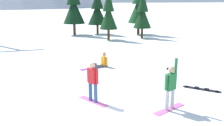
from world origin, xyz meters
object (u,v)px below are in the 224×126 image
at_px(snowboarder_background, 102,62).
at_px(pine_tree_tall, 74,6).
at_px(pine_tree_broad, 97,10).
at_px(pine_tree_short, 139,5).
at_px(snowboarder_midground, 93,81).
at_px(loose_snowboard_near_left, 202,89).
at_px(snowboarder_foreground, 170,86).
at_px(pine_tree_slender, 108,13).
at_px(pine_tree_twin, 143,13).

xyz_separation_m(snowboarder_background, pine_tree_tall, (0.90, 15.30, 3.10)).
distance_m(pine_tree_tall, pine_tree_broad, 2.91).
bearing_deg(snowboarder_background, pine_tree_short, 57.81).
bearing_deg(snowboarder_midground, loose_snowboard_near_left, -2.04).
height_order(snowboarder_foreground, loose_snowboard_near_left, snowboarder_foreground).
distance_m(pine_tree_slender, pine_tree_twin, 3.96).
distance_m(pine_tree_twin, pine_tree_tall, 8.24).
distance_m(snowboarder_foreground, pine_tree_slender, 17.58).
xyz_separation_m(snowboarder_foreground, pine_tree_twin, (6.88, 17.42, 1.82)).
distance_m(pine_tree_slender, pine_tree_broad, 4.86).
distance_m(loose_snowboard_near_left, pine_tree_twin, 16.75).
xyz_separation_m(snowboarder_foreground, pine_tree_slender, (2.92, 17.22, 1.91)).
height_order(loose_snowboard_near_left, pine_tree_broad, pine_tree_broad).
xyz_separation_m(pine_tree_short, pine_tree_broad, (-4.67, 1.86, -0.57)).
relative_size(snowboarder_background, loose_snowboard_near_left, 1.25).
bearing_deg(pine_tree_broad, snowboarder_background, -103.86).
height_order(pine_tree_slender, pine_tree_broad, pine_tree_broad).
relative_size(loose_snowboard_near_left, pine_tree_twin, 0.29).
xyz_separation_m(snowboarder_foreground, loose_snowboard_near_left, (2.60, 1.45, -0.91)).
relative_size(snowboarder_midground, pine_tree_tall, 0.27).
distance_m(snowboarder_foreground, pine_tree_twin, 18.81).
relative_size(pine_tree_slender, pine_tree_twin, 1.03).
bearing_deg(snowboarder_midground, pine_tree_slender, 70.49).
height_order(snowboarder_foreground, pine_tree_twin, pine_tree_twin).
relative_size(snowboarder_foreground, pine_tree_twin, 0.39).
bearing_deg(snowboarder_foreground, pine_tree_slender, 80.36).
relative_size(pine_tree_twin, pine_tree_tall, 0.81).
relative_size(loose_snowboard_near_left, pine_tree_broad, 0.27).
height_order(pine_tree_tall, pine_tree_broad, pine_tree_tall).
relative_size(loose_snowboard_near_left, pine_tree_short, 0.23).
height_order(loose_snowboard_near_left, pine_tree_tall, pine_tree_tall).
bearing_deg(pine_tree_broad, pine_tree_tall, 179.29).
height_order(snowboarder_foreground, pine_tree_tall, pine_tree_tall).
bearing_deg(loose_snowboard_near_left, pine_tree_broad, 88.89).
height_order(pine_tree_slender, pine_tree_short, pine_tree_short).
relative_size(pine_tree_short, pine_tree_broad, 1.20).
bearing_deg(snowboarder_foreground, pine_tree_tall, 89.64).
distance_m(snowboarder_foreground, pine_tree_tall, 22.25).
bearing_deg(snowboarder_background, snowboarder_foreground, -83.61).
relative_size(snowboarder_midground, snowboarder_background, 0.93).
bearing_deg(pine_tree_short, snowboarder_foreground, -110.79).
xyz_separation_m(snowboarder_midground, loose_snowboard_near_left, (5.20, -0.19, -0.87)).
bearing_deg(snowboarder_foreground, pine_tree_broad, 82.25).
distance_m(snowboarder_background, pine_tree_short, 16.16).
xyz_separation_m(loose_snowboard_near_left, pine_tree_tall, (-2.47, 20.66, 3.40)).
relative_size(snowboarder_midground, pine_tree_short, 0.26).
bearing_deg(snowboarder_background, pine_tree_twin, 54.23).
xyz_separation_m(loose_snowboard_near_left, pine_tree_slender, (0.32, 15.77, 2.82)).
distance_m(pine_tree_short, pine_tree_tall, 7.77).
relative_size(pine_tree_slender, pine_tree_broad, 0.97).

